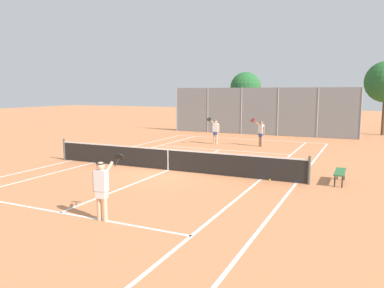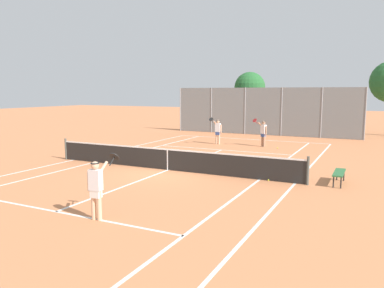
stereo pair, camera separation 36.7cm
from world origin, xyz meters
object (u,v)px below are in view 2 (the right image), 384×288
object	(u,v)px
player_far_left	(218,130)
tree_behind_left	(250,89)
loose_tennis_ball_0	(114,162)
loose_tennis_ball_2	(277,148)
tennis_net	(168,159)
player_near_side	(96,186)
loose_tennis_ball_1	(269,180)
player_far_right	(263,132)
courtside_bench	(339,173)

from	to	relation	value
player_far_left	tree_behind_left	distance (m)	10.35
loose_tennis_ball_0	loose_tennis_ball_2	distance (m)	10.10
player_far_left	loose_tennis_ball_0	world-z (taller)	player_far_left
tennis_net	player_near_side	distance (m)	6.60
player_near_side	loose_tennis_ball_1	distance (m)	7.12
player_far_left	tree_behind_left	world-z (taller)	tree_behind_left
tennis_net	loose_tennis_ball_1	xyz separation A→B (m)	(4.50, -0.00, -0.48)
loose_tennis_ball_1	loose_tennis_ball_2	xyz separation A→B (m)	(-1.68, 8.43, 0.00)
player_near_side	loose_tennis_ball_0	world-z (taller)	player_near_side
loose_tennis_ball_2	tree_behind_left	bearing A→B (deg)	116.41
tennis_net	player_far_right	xyz separation A→B (m)	(1.81, 8.79, 0.42)
loose_tennis_ball_2	loose_tennis_ball_1	bearing A→B (deg)	-78.71
player_far_left	loose_tennis_ball_0	bearing A→B (deg)	-103.60
player_near_side	courtside_bench	size ratio (longest dim) A/B	1.18
tennis_net	player_near_side	xyz separation A→B (m)	(1.51, -6.41, 0.42)
loose_tennis_ball_1	loose_tennis_ball_2	world-z (taller)	same
loose_tennis_ball_2	player_far_left	bearing A→B (deg)	178.48
player_near_side	courtside_bench	world-z (taller)	player_near_side
tennis_net	player_near_side	size ratio (longest dim) A/B	6.76
loose_tennis_ball_0	tree_behind_left	size ratio (longest dim) A/B	0.01
courtside_bench	tree_behind_left	size ratio (longest dim) A/B	0.29
player_near_side	courtside_bench	bearing A→B (deg)	52.31
loose_tennis_ball_0	loose_tennis_ball_1	xyz separation A→B (m)	(7.65, -0.27, 0.00)
player_near_side	tree_behind_left	world-z (taller)	tree_behind_left
player_far_right	player_near_side	bearing A→B (deg)	-91.11
loose_tennis_ball_0	courtside_bench	distance (m)	10.14
courtside_bench	tree_behind_left	world-z (taller)	tree_behind_left
tennis_net	loose_tennis_ball_0	world-z (taller)	tennis_net
loose_tennis_ball_2	tree_behind_left	distance (m)	11.78
player_far_left	tree_behind_left	xyz separation A→B (m)	(-1.02, 9.93, 2.75)
tree_behind_left	loose_tennis_ball_0	bearing A→B (deg)	-93.09
tennis_net	courtside_bench	world-z (taller)	tennis_net
loose_tennis_ball_0	courtside_bench	xyz separation A→B (m)	(10.12, 0.39, 0.38)
loose_tennis_ball_1	tree_behind_left	world-z (taller)	tree_behind_left
tennis_net	player_far_left	bearing A→B (deg)	97.68
player_near_side	player_far_right	bearing A→B (deg)	88.89
player_near_side	courtside_bench	distance (m)	8.95
player_near_side	player_far_right	xyz separation A→B (m)	(0.29, 15.20, 0.00)
courtside_bench	tree_behind_left	bearing A→B (deg)	117.19
courtside_bench	tennis_net	bearing A→B (deg)	-174.56
player_far_right	loose_tennis_ball_2	world-z (taller)	player_far_right
player_far_left	loose_tennis_ball_1	xyz separation A→B (m)	(5.65, -8.54, -0.89)
player_far_right	loose_tennis_ball_1	world-z (taller)	player_far_right
player_near_side	courtside_bench	xyz separation A→B (m)	(5.46, 7.07, -0.52)
player_near_side	loose_tennis_ball_0	bearing A→B (deg)	124.93
player_near_side	player_far_right	distance (m)	15.20
player_far_right	courtside_bench	xyz separation A→B (m)	(5.17, -8.12, -0.52)
player_far_left	courtside_bench	distance (m)	11.32
player_far_left	player_far_right	bearing A→B (deg)	4.97
loose_tennis_ball_0	loose_tennis_ball_2	world-z (taller)	same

